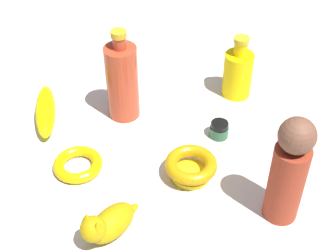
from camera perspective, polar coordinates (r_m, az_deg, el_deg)
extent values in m
plane|color=silver|center=(1.06, 0.00, -2.76)|extent=(2.00, 2.00, 0.00)
cylinder|color=yellow|center=(1.19, 8.20, 6.00)|extent=(0.07, 0.07, 0.11)
cylinder|color=yellow|center=(1.15, 8.55, 9.02)|extent=(0.03, 0.03, 0.04)
cylinder|color=gold|center=(1.14, 8.66, 10.01)|extent=(0.04, 0.04, 0.01)
cylinder|color=#9C351F|center=(0.91, 13.71, -6.55)|extent=(0.08, 0.08, 0.17)
sphere|color=brown|center=(0.83, 14.97, -1.11)|extent=(0.07, 0.07, 0.07)
cylinder|color=yellow|center=(1.00, 2.67, -5.69)|extent=(0.08, 0.08, 0.01)
torus|color=#C48D0B|center=(0.98, 2.73, -4.55)|extent=(0.11, 0.11, 0.03)
torus|color=#E6BB08|center=(1.03, -10.55, -4.47)|extent=(0.10, 0.10, 0.02)
cylinder|color=#BA4025|center=(1.10, -5.40, 5.10)|extent=(0.07, 0.07, 0.18)
cylinder|color=#BA4025|center=(1.05, -5.76, 9.76)|extent=(0.03, 0.03, 0.03)
cylinder|color=gold|center=(1.03, -5.84, 10.74)|extent=(0.03, 0.03, 0.01)
cylinder|color=#295B3A|center=(1.09, 6.03, -0.65)|extent=(0.04, 0.04, 0.03)
cylinder|color=gold|center=(1.09, 6.06, -0.23)|extent=(0.03, 0.03, 0.00)
cylinder|color=black|center=(1.08, 6.09, 0.09)|extent=(0.04, 0.04, 0.01)
ellipsoid|color=#B6980A|center=(0.90, -6.61, -11.24)|extent=(0.11, 0.10, 0.06)
sphere|color=#B6980A|center=(0.86, -8.79, -11.89)|extent=(0.05, 0.05, 0.05)
cone|color=#B6980A|center=(0.84, -8.31, -11.54)|extent=(0.02, 0.02, 0.02)
cone|color=#B6980A|center=(0.85, -9.53, -10.61)|extent=(0.02, 0.02, 0.02)
ellipsoid|color=#B6980A|center=(0.93, -4.55, -10.00)|extent=(0.05, 0.04, 0.02)
ellipsoid|color=#E9E306|center=(1.16, -14.21, 1.74)|extent=(0.06, 0.19, 0.05)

